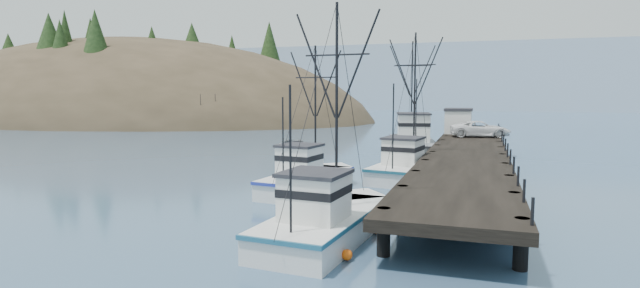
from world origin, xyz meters
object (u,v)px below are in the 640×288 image
at_px(work_vessel, 412,145).
at_px(pier, 467,157).
at_px(pickup_truck, 480,129).
at_px(motorboat, 294,147).
at_px(trawler_mid, 309,179).
at_px(trawler_far, 409,167).
at_px(trawler_near, 328,220).
at_px(pier_shed, 458,121).

bearing_deg(work_vessel, pier, -62.82).
relative_size(pickup_truck, motorboat, 1.07).
bearing_deg(trawler_mid, pickup_truck, 64.42).
distance_m(trawler_far, pickup_truck, 16.04).
xyz_separation_m(pier, trawler_near, (-5.50, -18.24, -0.87)).
relative_size(trawler_mid, motorboat, 1.82).
bearing_deg(pier_shed, trawler_mid, -107.57).
height_order(pier, work_vessel, work_vessel).
height_order(pier, trawler_mid, trawler_mid).
distance_m(pier_shed, motorboat, 19.38).
height_order(trawler_far, pickup_truck, trawler_far).
bearing_deg(motorboat, trawler_far, -70.40).
bearing_deg(trawler_far, work_vessel, 96.86).
xyz_separation_m(trawler_near, trawler_mid, (-4.36, 9.83, -0.00)).
relative_size(work_vessel, pier_shed, 4.47).
bearing_deg(work_vessel, trawler_far, -83.14).
relative_size(trawler_mid, trawler_far, 0.87).
distance_m(pier_shed, pickup_truck, 4.67).
distance_m(pier, trawler_far, 4.44).
height_order(trawler_near, trawler_mid, trawler_near).
xyz_separation_m(trawler_far, work_vessel, (-1.46, 12.12, 0.41)).
bearing_deg(pickup_truck, work_vessel, 104.41).
distance_m(trawler_far, motorboat, 23.77).
relative_size(pier, trawler_near, 3.97).
bearing_deg(pier, trawler_near, -106.79).
xyz_separation_m(pier_shed, motorboat, (-18.99, -1.74, -3.42)).
xyz_separation_m(trawler_near, work_vessel, (-0.18, 29.30, 0.41)).
xyz_separation_m(pier, pickup_truck, (0.88, 14.03, 1.13)).
relative_size(pier_shed, motorboat, 0.58).
relative_size(trawler_far, work_vessel, 0.81).
xyz_separation_m(trawler_near, trawler_far, (1.28, 17.19, 0.00)).
height_order(trawler_far, motorboat, trawler_far).
bearing_deg(pickup_truck, trawler_mid, 144.54).
height_order(trawler_near, work_vessel, work_vessel).
xyz_separation_m(trawler_far, pickup_truck, (5.10, 15.08, 2.01)).
bearing_deg(pickup_truck, pier_shed, 21.03).
xyz_separation_m(trawler_near, pickup_truck, (6.38, 32.26, 2.01)).
relative_size(pier, trawler_mid, 4.36).
xyz_separation_m(pier, motorboat, (-20.49, 16.26, -1.69)).
distance_m(trawler_far, work_vessel, 12.21).
height_order(pier, trawler_near, trawler_near).
bearing_deg(pier, pickup_truck, 86.42).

